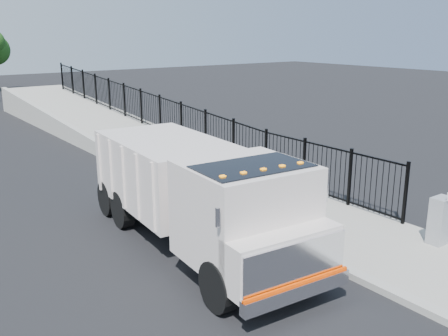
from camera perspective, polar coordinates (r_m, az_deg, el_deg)
ground at (r=14.07m, az=4.56°, el=-7.57°), size 120.00×120.00×0.00m
sidewalk at (r=14.11m, az=15.96°, el=-7.81°), size 3.55×12.00×0.12m
curb at (r=12.74m, az=10.57°, el=-9.96°), size 0.30×12.00×0.16m
ramp at (r=28.38m, az=-13.73°, el=3.80°), size 3.95×24.06×3.19m
iron_fence at (r=25.29m, az=-7.28°, el=4.81°), size 0.10×28.00×1.80m
truck at (r=12.62m, az=-2.93°, el=-2.63°), size 3.25×8.36×2.80m
worker at (r=13.32m, az=8.86°, el=-4.47°), size 0.64×0.75×1.75m
utility_cabinet at (r=14.12m, az=23.46°, el=-5.52°), size 0.55×0.40×1.25m
debris at (r=15.86m, az=10.28°, el=-4.44°), size 0.37×0.37×0.09m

